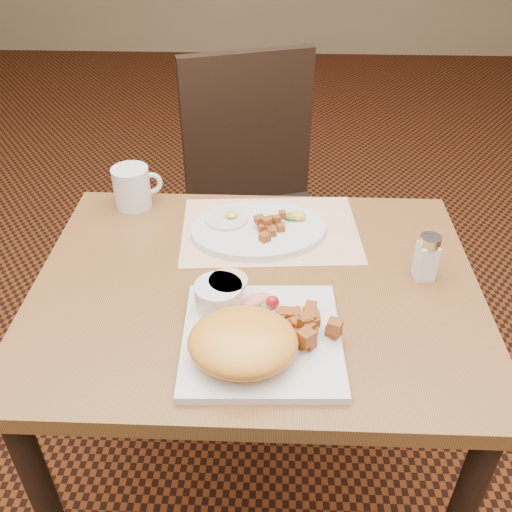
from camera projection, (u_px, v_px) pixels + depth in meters
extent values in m
plane|color=black|center=(256.00, 491.00, 1.60)|extent=(8.00, 8.00, 0.00)
cube|color=brown|center=(256.00, 290.00, 1.16)|extent=(0.90, 0.70, 0.03)
cylinder|color=black|center=(121.00, 320.00, 1.64)|extent=(0.05, 0.05, 0.71)
cylinder|color=black|center=(401.00, 327.00, 1.61)|extent=(0.05, 0.05, 0.71)
cube|color=black|center=(264.00, 234.00, 1.83)|extent=(0.53, 0.53, 0.05)
cylinder|color=black|center=(296.00, 253.00, 2.15)|extent=(0.04, 0.04, 0.42)
cylinder|color=black|center=(332.00, 315.00, 1.87)|extent=(0.04, 0.04, 0.42)
cylinder|color=black|center=(202.00, 269.00, 2.07)|extent=(0.04, 0.04, 0.42)
cylinder|color=black|center=(225.00, 336.00, 1.79)|extent=(0.04, 0.04, 0.42)
cube|color=black|center=(247.00, 130.00, 1.82)|extent=(0.41, 0.17, 0.50)
cube|color=white|center=(270.00, 230.00, 1.31)|extent=(0.42, 0.31, 0.00)
cube|color=silver|center=(262.00, 339.00, 1.01)|extent=(0.29, 0.29, 0.02)
ellipsoid|color=#F39E2F|center=(243.00, 342.00, 0.95)|extent=(0.19, 0.17, 0.07)
ellipsoid|color=#F39E2F|center=(258.00, 360.00, 0.94)|extent=(0.07, 0.07, 0.03)
ellipsoid|color=#F39E2F|center=(210.00, 337.00, 0.99)|extent=(0.07, 0.07, 0.03)
cylinder|color=silver|center=(219.00, 296.00, 1.06)|extent=(0.09, 0.09, 0.05)
cylinder|color=beige|center=(228.00, 281.00, 1.06)|extent=(0.07, 0.07, 0.01)
ellipsoid|color=#387223|center=(269.00, 303.00, 1.07)|extent=(0.05, 0.04, 0.01)
ellipsoid|color=red|center=(273.00, 302.00, 1.06)|extent=(0.03, 0.03, 0.03)
ellipsoid|color=#F28C72|center=(256.00, 300.00, 1.07)|extent=(0.07, 0.06, 0.02)
cylinder|color=white|center=(227.00, 218.00, 1.31)|extent=(0.10, 0.10, 0.01)
ellipsoid|color=yellow|center=(231.00, 215.00, 1.30)|extent=(0.03, 0.03, 0.01)
ellipsoid|color=#387223|center=(291.00, 216.00, 1.31)|extent=(0.05, 0.04, 0.01)
ellipsoid|color=yellow|center=(298.00, 215.00, 1.30)|extent=(0.04, 0.04, 0.02)
cube|color=white|center=(426.00, 261.00, 1.15)|extent=(0.04, 0.04, 0.08)
cylinder|color=silver|center=(430.00, 241.00, 1.12)|extent=(0.05, 0.05, 0.02)
cylinder|color=silver|center=(132.00, 187.00, 1.37)|extent=(0.09, 0.09, 0.10)
torus|color=silver|center=(150.00, 183.00, 1.38)|extent=(0.06, 0.03, 0.06)
cube|color=#A1501A|center=(295.00, 315.00, 1.04)|extent=(0.03, 0.03, 0.02)
cube|color=#A1501A|center=(284.00, 316.00, 1.03)|extent=(0.03, 0.03, 0.02)
cube|color=#A1501A|center=(306.00, 341.00, 0.98)|extent=(0.03, 0.02, 0.02)
cube|color=#A1501A|center=(280.00, 328.00, 1.01)|extent=(0.03, 0.03, 0.03)
cube|color=#A1501A|center=(301.00, 326.00, 1.01)|extent=(0.03, 0.03, 0.02)
cube|color=#A1501A|center=(311.00, 308.00, 1.05)|extent=(0.02, 0.02, 0.02)
cube|color=#A1501A|center=(310.00, 326.00, 1.02)|extent=(0.03, 0.03, 0.02)
cube|color=#A1501A|center=(292.00, 325.00, 1.02)|extent=(0.02, 0.02, 0.02)
cube|color=#A1501A|center=(306.00, 337.00, 0.96)|extent=(0.04, 0.04, 0.03)
cube|color=#A1501A|center=(304.00, 331.00, 1.01)|extent=(0.03, 0.03, 0.02)
cube|color=#A1501A|center=(334.00, 330.00, 1.00)|extent=(0.03, 0.03, 0.02)
cube|color=#A1501A|center=(285.00, 315.00, 1.03)|extent=(0.03, 0.02, 0.02)
cube|color=#A1501A|center=(305.00, 321.00, 1.00)|extent=(0.03, 0.03, 0.02)
cube|color=#A1501A|center=(309.00, 343.00, 0.98)|extent=(0.03, 0.03, 0.02)
cube|color=#A1501A|center=(309.00, 327.00, 0.99)|extent=(0.02, 0.02, 0.02)
cube|color=#A1501A|center=(297.00, 325.00, 1.02)|extent=(0.03, 0.03, 0.02)
cube|color=#A1501A|center=(288.00, 342.00, 0.99)|extent=(0.02, 0.02, 0.02)
cube|color=#A1501A|center=(335.00, 326.00, 0.99)|extent=(0.03, 0.03, 0.02)
cube|color=#A1501A|center=(312.00, 322.00, 1.00)|extent=(0.03, 0.03, 0.02)
cube|color=#A1501A|center=(310.00, 316.00, 1.01)|extent=(0.02, 0.02, 0.02)
cube|color=#A1501A|center=(315.00, 317.00, 1.01)|extent=(0.02, 0.02, 0.02)
cube|color=#A1501A|center=(299.00, 332.00, 1.01)|extent=(0.02, 0.03, 0.02)
cube|color=#A1501A|center=(310.00, 331.00, 1.00)|extent=(0.03, 0.03, 0.02)
cube|color=#A1501A|center=(310.00, 317.00, 1.01)|extent=(0.03, 0.03, 0.02)
cube|color=#A1501A|center=(306.00, 321.00, 1.00)|extent=(0.03, 0.03, 0.02)
cube|color=#A1501A|center=(307.00, 320.00, 1.00)|extent=(0.03, 0.03, 0.02)
cube|color=#A1501A|center=(301.00, 341.00, 0.99)|extent=(0.03, 0.03, 0.02)
cube|color=#A1501A|center=(309.00, 312.00, 1.02)|extent=(0.02, 0.02, 0.02)
cube|color=#A1501A|center=(263.00, 228.00, 1.26)|extent=(0.02, 0.02, 0.02)
cube|color=#A1501A|center=(272.00, 232.00, 1.25)|extent=(0.02, 0.02, 0.02)
cube|color=#A1501A|center=(266.00, 222.00, 1.26)|extent=(0.03, 0.03, 0.02)
cube|color=#A1501A|center=(281.00, 228.00, 1.27)|extent=(0.02, 0.02, 0.01)
cube|color=#A1501A|center=(282.00, 215.00, 1.28)|extent=(0.02, 0.02, 0.02)
cube|color=#A1501A|center=(266.00, 225.00, 1.27)|extent=(0.02, 0.02, 0.02)
cube|color=#A1501A|center=(265.00, 237.00, 1.24)|extent=(0.03, 0.03, 0.02)
cube|color=#A1501A|center=(268.00, 229.00, 1.26)|extent=(0.02, 0.02, 0.01)
cube|color=#A1501A|center=(270.00, 229.00, 1.26)|extent=(0.03, 0.03, 0.02)
cube|color=#A1501A|center=(266.00, 225.00, 1.28)|extent=(0.02, 0.02, 0.02)
cube|color=#A1501A|center=(260.00, 220.00, 1.27)|extent=(0.03, 0.03, 0.02)
cube|color=#A1501A|center=(272.00, 221.00, 1.29)|extent=(0.02, 0.02, 0.01)
cube|color=#A1501A|center=(272.00, 221.00, 1.29)|extent=(0.02, 0.02, 0.02)
cube|color=#A1501A|center=(277.00, 219.00, 1.27)|extent=(0.02, 0.02, 0.01)
cube|color=#A1501A|center=(266.00, 228.00, 1.27)|extent=(0.02, 0.02, 0.01)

